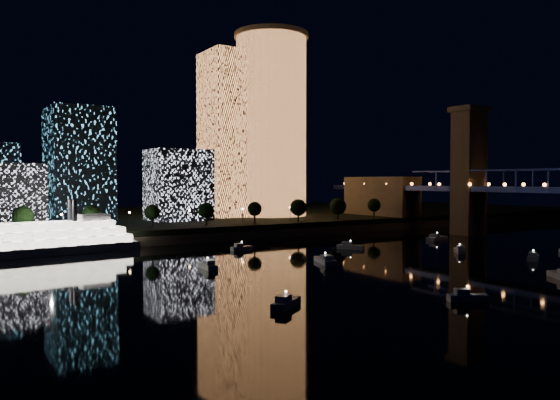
% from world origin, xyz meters
% --- Properties ---
extents(ground, '(520.00, 520.00, 0.00)m').
position_xyz_m(ground, '(0.00, 0.00, 0.00)').
color(ground, black).
rests_on(ground, ground).
extents(far_bank, '(420.00, 160.00, 5.00)m').
position_xyz_m(far_bank, '(0.00, 160.00, 2.50)').
color(far_bank, black).
rests_on(far_bank, ground).
extents(seawall, '(420.00, 6.00, 3.00)m').
position_xyz_m(seawall, '(0.00, 82.00, 1.50)').
color(seawall, '#6B5E4C').
rests_on(seawall, ground).
extents(tower_cylindrical, '(34.00, 34.00, 83.42)m').
position_xyz_m(tower_cylindrical, '(19.17, 123.91, 46.84)').
color(tower_cylindrical, '#FF9951').
rests_on(tower_cylindrical, far_bank).
extents(tower_rectangular, '(23.26, 23.26, 74.00)m').
position_xyz_m(tower_rectangular, '(1.81, 131.14, 42.00)').
color(tower_rectangular, '#FF9951').
rests_on(tower_rectangular, far_bank).
extents(midrise_blocks, '(91.69, 46.03, 44.29)m').
position_xyz_m(midrise_blocks, '(-68.16, 125.83, 22.32)').
color(midrise_blocks, white).
rests_on(midrise_blocks, far_bank).
extents(riverboat, '(53.96, 16.75, 15.99)m').
position_xyz_m(riverboat, '(-86.55, 75.80, 4.10)').
color(riverboat, silver).
rests_on(riverboat, ground).
extents(motorboats, '(117.47, 86.55, 2.78)m').
position_xyz_m(motorboats, '(-4.15, 12.38, 0.81)').
color(motorboats, silver).
rests_on(motorboats, ground).
extents(esplanade_trees, '(165.52, 6.97, 8.98)m').
position_xyz_m(esplanade_trees, '(-22.80, 88.00, 10.47)').
color(esplanade_trees, black).
rests_on(esplanade_trees, far_bank).
extents(street_lamps, '(132.70, 0.70, 5.65)m').
position_xyz_m(street_lamps, '(-34.00, 94.00, 9.02)').
color(street_lamps, black).
rests_on(street_lamps, far_bank).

